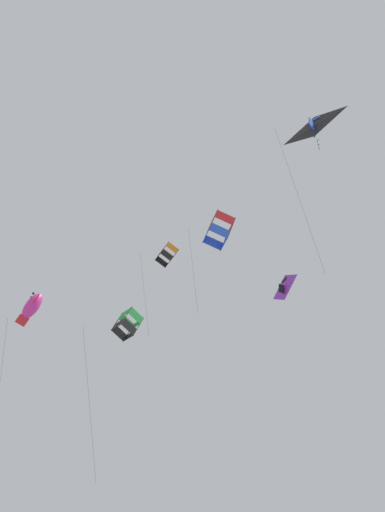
{
  "coord_description": "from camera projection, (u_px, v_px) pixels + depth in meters",
  "views": [
    {
      "loc": [
        -2.29,
        -17.71,
        18.21
      ],
      "look_at": [
        0.5,
        7.26,
        37.31
      ],
      "focal_mm": 32.49,
      "sensor_mm": 36.0,
      "label": 1
    }
  ],
  "objects": [
    {
      "name": "kite_delta_near_left",
      "position": [
        284.0,
        287.0,
        34.83
      ],
      "size": [
        0.98,
        2.56,
        1.64
      ],
      "rotation": [
        0.14,
        0.0,
        1.83
      ],
      "color": "purple"
    },
    {
      "name": "kite_box_far_centre",
      "position": [
        127.0,
        325.0,
        28.56
      ],
      "size": [
        3.55,
        3.03,
        9.55
      ],
      "rotation": [
        0.43,
        0.0,
        2.19
      ],
      "color": "green"
    },
    {
      "name": "kite_box_near_right",
      "position": [
        167.0,
        255.0,
        35.25
      ],
      "size": [
        2.93,
        2.34,
        7.17
      ],
      "rotation": [
        0.48,
        0.0,
        1.92
      ],
      "color": "orange"
    },
    {
      "name": "kite_delta_low_drifter",
      "position": [
        314.0,
        126.0,
        27.68
      ],
      "size": [
        3.83,
        3.53,
        10.26
      ],
      "rotation": [
        0.3,
        0.0,
        2.31
      ],
      "color": "black"
    },
    {
      "name": "kite_box_upper_right",
      "position": [
        219.0,
        230.0,
        33.54
      ],
      "size": [
        3.53,
        3.0,
        7.37
      ],
      "rotation": [
        0.33,
        0.0,
        1.74
      ],
      "color": "red"
    },
    {
      "name": "kite_fish_mid_left",
      "position": [
        32.0,
        306.0,
        29.42
      ],
      "size": [
        1.96,
        1.72,
        5.98
      ],
      "rotation": [
        0.33,
        0.0,
        1.95
      ],
      "color": "#DB2D93"
    }
  ]
}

